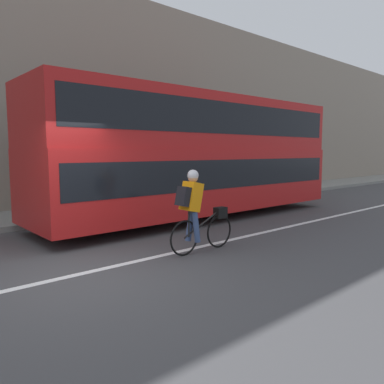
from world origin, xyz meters
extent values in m
plane|color=#424244|center=(0.00, 0.00, 0.00)|extent=(80.00, 80.00, 0.00)
cube|color=silver|center=(0.00, -0.12, 0.00)|extent=(50.00, 0.14, 0.01)
cylinder|color=black|center=(7.82, 2.46, 0.45)|extent=(0.91, 0.30, 0.91)
cylinder|color=black|center=(1.89, 2.46, 0.45)|extent=(0.91, 0.30, 0.91)
cube|color=#B21919|center=(4.85, 2.46, 1.14)|extent=(9.55, 2.47, 1.73)
cube|color=black|center=(4.85, 2.46, 1.34)|extent=(9.17, 2.49, 0.76)
cube|color=#B21919|center=(4.85, 2.46, 2.74)|extent=(9.55, 2.37, 1.49)
cube|color=black|center=(4.85, 2.46, 2.82)|extent=(9.17, 2.39, 0.83)
torus|color=black|center=(2.87, -0.40, 0.34)|extent=(0.67, 0.04, 0.67)
torus|color=black|center=(1.94, -0.40, 0.34)|extent=(0.67, 0.04, 0.67)
cylinder|color=black|center=(2.40, -0.40, 0.55)|extent=(0.94, 0.03, 0.46)
cylinder|color=black|center=(2.05, -0.40, 0.58)|extent=(0.03, 0.03, 0.49)
cube|color=black|center=(2.90, -0.40, 0.71)|extent=(0.26, 0.16, 0.22)
cube|color=orange|center=(2.12, -0.40, 1.10)|extent=(0.37, 0.32, 0.58)
cube|color=black|center=(1.92, -0.40, 1.12)|extent=(0.21, 0.26, 0.38)
cylinder|color=#384C7A|center=(2.16, -0.31, 0.53)|extent=(0.21, 0.11, 0.61)
cylinder|color=#384C7A|center=(2.16, -0.49, 0.53)|extent=(0.19, 0.11, 0.60)
sphere|color=tan|center=(2.16, -0.40, 1.46)|extent=(0.19, 0.19, 0.19)
sphere|color=silver|center=(2.16, -0.40, 1.50)|extent=(0.21, 0.21, 0.21)
cylinder|color=#515156|center=(8.75, 5.08, 0.63)|extent=(0.51, 0.51, 0.96)
camera|label=1|loc=(-2.45, -5.63, 1.94)|focal=35.00mm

